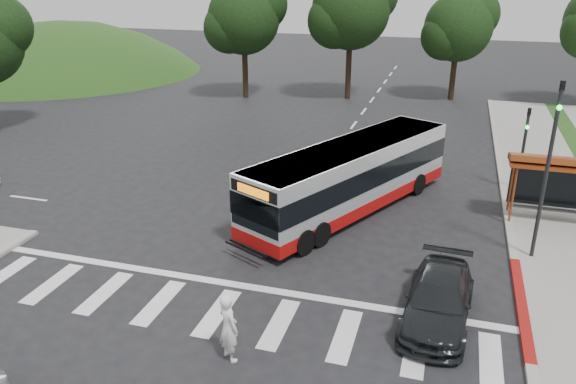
% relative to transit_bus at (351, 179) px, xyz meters
% --- Properties ---
extents(ground, '(140.00, 140.00, 0.00)m').
position_rel_transit_bus_xyz_m(ground, '(-2.42, -3.87, -1.49)').
color(ground, black).
rests_on(ground, ground).
extents(sidewalk_east, '(4.00, 40.00, 0.12)m').
position_rel_transit_bus_xyz_m(sidewalk_east, '(8.58, 4.13, -1.43)').
color(sidewalk_east, gray).
rests_on(sidewalk_east, ground).
extents(curb_east, '(0.30, 40.00, 0.15)m').
position_rel_transit_bus_xyz_m(curb_east, '(6.58, 4.13, -1.41)').
color(curb_east, '#9E9991').
rests_on(curb_east, ground).
extents(curb_east_red, '(0.32, 6.00, 0.15)m').
position_rel_transit_bus_xyz_m(curb_east_red, '(6.58, -5.87, -1.41)').
color(curb_east_red, maroon).
rests_on(curb_east_red, ground).
extents(hillside_nw, '(44.00, 44.00, 10.00)m').
position_rel_transit_bus_xyz_m(hillside_nw, '(-34.42, 26.13, -1.49)').
color(hillside_nw, '#243D13').
rests_on(hillside_nw, ground).
extents(crosswalk_ladder, '(18.00, 2.60, 0.01)m').
position_rel_transit_bus_xyz_m(crosswalk_ladder, '(-2.42, -8.87, -1.48)').
color(crosswalk_ladder, silver).
rests_on(crosswalk_ladder, ground).
extents(bus_shelter, '(4.20, 1.60, 2.86)m').
position_rel_transit_bus_xyz_m(bus_shelter, '(8.38, 1.23, 0.87)').
color(bus_shelter, '#943D18').
rests_on(bus_shelter, sidewalk_east).
extents(traffic_signal_ne_tall, '(0.18, 0.37, 6.50)m').
position_rel_transit_bus_xyz_m(traffic_signal_ne_tall, '(7.18, -2.38, 2.39)').
color(traffic_signal_ne_tall, black).
rests_on(traffic_signal_ne_tall, ground).
extents(traffic_signal_ne_short, '(0.18, 0.37, 4.00)m').
position_rel_transit_bus_xyz_m(traffic_signal_ne_short, '(7.18, 4.62, 0.99)').
color(traffic_signal_ne_short, black).
rests_on(traffic_signal_ne_short, ground).
extents(tree_north_a, '(6.60, 6.15, 10.17)m').
position_rel_transit_bus_xyz_m(tree_north_a, '(-4.34, 22.20, 5.44)').
color(tree_north_a, black).
rests_on(tree_north_a, ground).
extents(tree_north_b, '(5.72, 5.33, 8.43)m').
position_rel_transit_bus_xyz_m(tree_north_b, '(3.65, 24.19, 4.18)').
color(tree_north_b, black).
rests_on(tree_north_b, ground).
extents(tree_north_c, '(6.16, 5.74, 9.30)m').
position_rel_transit_bus_xyz_m(tree_north_c, '(-12.34, 20.19, 4.81)').
color(tree_north_c, black).
rests_on(tree_north_c, ground).
extents(transit_bus, '(7.27, 11.43, 2.97)m').
position_rel_transit_bus_xyz_m(transit_bus, '(0.00, 0.00, 0.00)').
color(transit_bus, silver).
rests_on(transit_bus, ground).
extents(pedestrian, '(0.86, 0.81, 1.98)m').
position_rel_transit_bus_xyz_m(pedestrian, '(-1.23, -10.75, -0.49)').
color(pedestrian, white).
rests_on(pedestrian, ground).
extents(dark_sedan, '(2.22, 4.80, 1.36)m').
position_rel_transit_bus_xyz_m(dark_sedan, '(4.06, -7.28, -0.81)').
color(dark_sedan, black).
rests_on(dark_sedan, ground).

